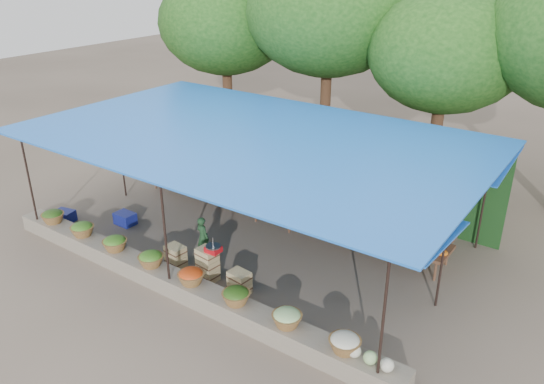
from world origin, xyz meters
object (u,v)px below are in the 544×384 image
Objects in this scene: vendor_seated at (203,237)px; blue_crate_back at (125,219)px; weighing_scale at (213,249)px; crate_counter at (207,267)px; blue_crate_front at (65,216)px.

blue_crate_back is at bearing 10.51° from vendor_seated.
vendor_seated is at bearing 144.41° from weighing_scale.
crate_counter is 6.73× the size of weighing_scale.
weighing_scale reaches higher than blue_crate_back.
crate_counter is at bearing -11.00° from blue_crate_back.
blue_crate_back reaches higher than blue_crate_front.
vendor_seated is at bearing -2.34° from blue_crate_front.
vendor_seated is 2.05× the size of blue_crate_front.
vendor_seated is (-0.70, 0.66, 0.22)m from crate_counter.
weighing_scale is 0.65× the size of blue_crate_back.
blue_crate_front is at bearing -178.71° from weighing_scale.
blue_crate_front is 1.70m from blue_crate_back.
weighing_scale reaches higher than crate_counter.
crate_counter is at bearing -11.07° from blue_crate_front.
crate_counter is at bearing 180.00° from weighing_scale.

